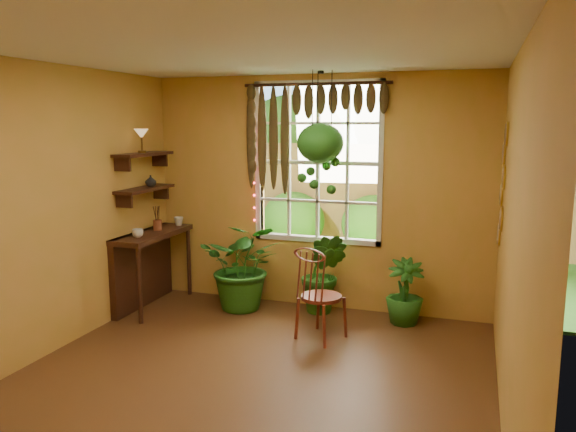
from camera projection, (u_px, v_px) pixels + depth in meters
name	position (u px, v px, depth m)	size (l,w,h in m)	color
floor	(242.00, 388.00, 4.61)	(4.50, 4.50, 0.00)	#502D16
ceiling	(237.00, 49.00, 4.17)	(4.50, 4.50, 0.00)	silver
wall_back	(317.00, 193.00, 6.49)	(4.00, 4.00, 0.00)	#C98E44
wall_left	(34.00, 214.00, 5.02)	(4.50, 4.50, 0.00)	#C98E44
wall_right	(513.00, 244.00, 3.76)	(4.50, 4.50, 0.00)	#C98E44
window	(318.00, 163.00, 6.47)	(1.52, 0.10, 1.86)	silver
valance_vine	(308.00, 112.00, 6.28)	(1.70, 0.12, 1.10)	#36170E
string_lights	(254.00, 158.00, 6.61)	(0.03, 0.03, 1.54)	#FF2633
wall_plates	(502.00, 186.00, 5.41)	(0.04, 0.32, 1.10)	beige
counter_ledge	(146.00, 260.00, 6.62)	(0.40, 1.20, 0.90)	#36170E
shelf_lower	(145.00, 189.00, 6.47)	(0.25, 0.90, 0.04)	#36170E
shelf_upper	(144.00, 154.00, 6.40)	(0.25, 0.90, 0.04)	#36170E
backyard	(394.00, 169.00, 10.75)	(14.00, 10.00, 12.00)	#2B601B
windsor_chair	(319.00, 308.00, 5.61)	(0.54, 0.55, 1.10)	maroon
potted_plant_left	(244.00, 265.00, 6.50)	(0.94, 0.81, 1.04)	#1E4612
potted_plant_mid	(324.00, 273.00, 6.37)	(0.52, 0.42, 0.94)	#1E4612
potted_plant_right	(405.00, 292.00, 6.05)	(0.40, 0.40, 0.71)	#1E4612
hanging_basket	(320.00, 146.00, 6.02)	(0.50, 0.50, 1.32)	black
cup_a	(138.00, 233.00, 6.20)	(0.12, 0.12, 0.10)	silver
cup_b	(179.00, 221.00, 6.93)	(0.11, 0.11, 0.11)	beige
brush_jar	(157.00, 218.00, 6.61)	(0.10, 0.10, 0.37)	brown
shelf_vase	(151.00, 181.00, 6.56)	(0.13, 0.13, 0.13)	#B2AD99
tiffany_lamp	(141.00, 135.00, 6.31)	(0.16, 0.16, 0.27)	brown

